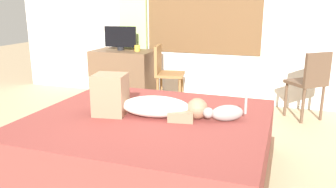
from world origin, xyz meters
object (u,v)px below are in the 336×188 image
person_lying (144,103)px  chair_spare (310,80)px  chair_by_desk (165,71)px  desk (124,75)px  tv_monitor (120,38)px  cup (137,48)px  cat (225,113)px  bed (149,146)px

person_lying → chair_spare: person_lying is taller
chair_by_desk → desk: bearing=167.5°
person_lying → chair_by_desk: bearing=104.8°
desk → chair_by_desk: size_ratio=1.05×
tv_monitor → cup: tv_monitor is taller
person_lying → chair_spare: bearing=55.2°
person_lying → desk: (-1.22, 2.09, -0.27)m
tv_monitor → person_lying: bearing=-58.9°
desk → tv_monitor: size_ratio=1.87×
tv_monitor → cup: size_ratio=5.58×
tv_monitor → chair_spare: (2.63, -0.13, -0.41)m
cat → chair_by_desk: bearing=122.3°
person_lying → cat: size_ratio=2.91×
cat → chair_by_desk: (-1.16, 1.84, -0.08)m
desk → chair_by_desk: 0.74m
chair_by_desk → chair_spare: bearing=0.9°
desk → cat: bearing=-46.9°
cup → tv_monitor: bearing=178.7°
desk → chair_spare: (2.58, -0.13, 0.14)m
person_lying → desk: bearing=120.2°
cat → person_lying: bearing=-171.9°
bed → chair_spare: chair_spare is taller
bed → cup: size_ratio=22.83×
cat → tv_monitor: 2.79m
tv_monitor → chair_spare: size_ratio=0.56×
cup → chair_by_desk: 0.58m
chair_by_desk → cup: bearing=162.6°
bed → person_lying: bearing=171.0°
cup → desk: bearing=178.5°
cat → cup: bearing=129.5°
cat → tv_monitor: bearing=133.8°
person_lying → tv_monitor: 2.46m
cat → chair_spare: chair_spare is taller
desk → cup: (0.23, -0.01, 0.41)m
cat → bed: bearing=-170.7°
person_lying → tv_monitor: size_ratio=1.96×
chair_by_desk → chair_spare: same height
bed → chair_by_desk: 2.03m
chair_by_desk → person_lying: bearing=-75.2°
chair_by_desk → chair_spare: (1.88, 0.03, 0.00)m
cup → chair_by_desk: size_ratio=0.10×
person_lying → tv_monitor: bearing=121.1°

